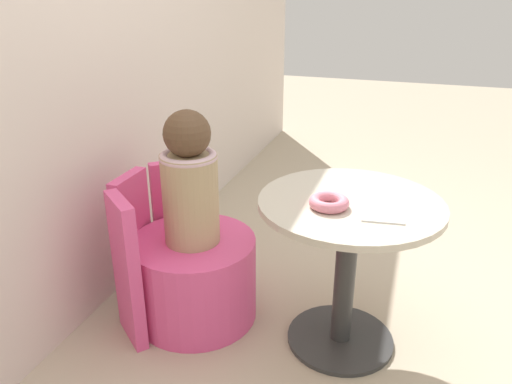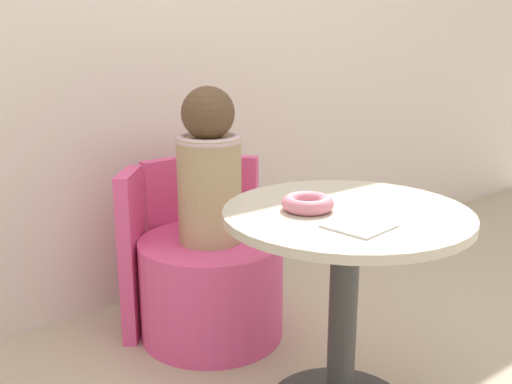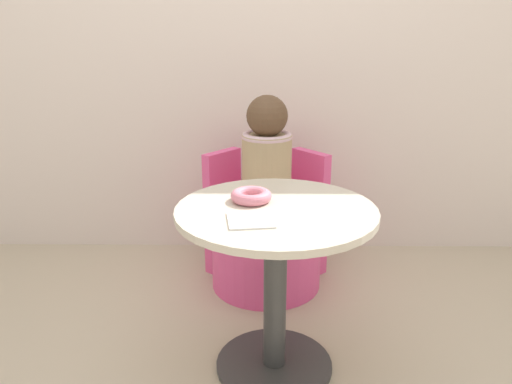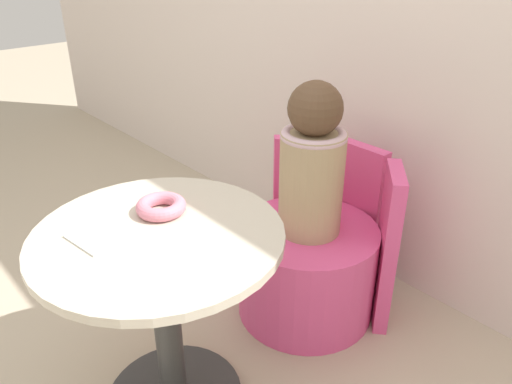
{
  "view_description": "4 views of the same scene",
  "coord_description": "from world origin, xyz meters",
  "px_view_note": "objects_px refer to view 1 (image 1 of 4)",
  "views": [
    {
      "loc": [
        -1.56,
        -0.17,
        1.35
      ],
      "look_at": [
        0.12,
        0.4,
        0.6
      ],
      "focal_mm": 35.0,
      "sensor_mm": 36.0,
      "label": 1
    },
    {
      "loc": [
        -1.04,
        -1.03,
        1.09
      ],
      "look_at": [
        0.04,
        0.35,
        0.62
      ],
      "focal_mm": 42.0,
      "sensor_mm": 36.0,
      "label": 2
    },
    {
      "loc": [
        0.05,
        -1.51,
        1.2
      ],
      "look_at": [
        0.03,
        0.3,
        0.59
      ],
      "focal_mm": 35.0,
      "sensor_mm": 36.0,
      "label": 3
    },
    {
      "loc": [
        1.1,
        -0.52,
        1.32
      ],
      "look_at": [
        0.08,
        0.4,
        0.61
      ],
      "focal_mm": 35.0,
      "sensor_mm": 36.0,
      "label": 4
    }
  ],
  "objects_px": {
    "round_table": "(347,245)",
    "tub_chair": "(195,278)",
    "child_figure": "(190,181)",
    "donut": "(329,202)"
  },
  "relations": [
    {
      "from": "child_figure",
      "to": "tub_chair",
      "type": "bearing_deg",
      "value": 82.87
    },
    {
      "from": "child_figure",
      "to": "donut",
      "type": "height_order",
      "value": "child_figure"
    },
    {
      "from": "child_figure",
      "to": "donut",
      "type": "distance_m",
      "value": 0.57
    },
    {
      "from": "round_table",
      "to": "tub_chair",
      "type": "bearing_deg",
      "value": 92.32
    },
    {
      "from": "round_table",
      "to": "tub_chair",
      "type": "height_order",
      "value": "round_table"
    },
    {
      "from": "round_table",
      "to": "donut",
      "type": "relative_size",
      "value": 4.78
    },
    {
      "from": "tub_chair",
      "to": "child_figure",
      "type": "height_order",
      "value": "child_figure"
    },
    {
      "from": "tub_chair",
      "to": "child_figure",
      "type": "distance_m",
      "value": 0.44
    },
    {
      "from": "child_figure",
      "to": "round_table",
      "type": "bearing_deg",
      "value": -87.68
    },
    {
      "from": "round_table",
      "to": "child_figure",
      "type": "height_order",
      "value": "child_figure"
    }
  ]
}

